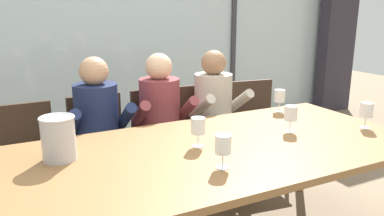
% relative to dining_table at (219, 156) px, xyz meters
% --- Properties ---
extents(ground, '(14.00, 14.00, 0.00)m').
position_rel_dining_table_xyz_m(ground, '(0.00, 1.00, -0.69)').
color(ground, '#847056').
extents(window_glass_panel, '(7.63, 0.03, 2.60)m').
position_rel_dining_table_xyz_m(window_glass_panel, '(0.00, 2.55, 0.61)').
color(window_glass_panel, silver).
rests_on(window_glass_panel, ground).
extents(window_mullion_right, '(0.06, 0.06, 2.60)m').
position_rel_dining_table_xyz_m(window_mullion_right, '(1.72, 2.53, 0.61)').
color(window_mullion_right, '#38383D').
rests_on(window_mullion_right, ground).
extents(hillside_vineyard, '(13.63, 2.40, 1.78)m').
position_rel_dining_table_xyz_m(hillside_vineyard, '(0.00, 6.85, 0.20)').
color(hillside_vineyard, '#568942').
rests_on(hillside_vineyard, ground).
extents(curtain_heavy_drape, '(0.56, 0.20, 2.60)m').
position_rel_dining_table_xyz_m(curtain_heavy_drape, '(3.47, 2.37, 0.61)').
color(curtain_heavy_drape, '#332D38').
rests_on(curtain_heavy_drape, ground).
extents(dining_table, '(2.43, 1.16, 0.75)m').
position_rel_dining_table_xyz_m(dining_table, '(0.00, 0.00, 0.00)').
color(dining_table, olive).
rests_on(dining_table, ground).
extents(chair_near_curtain, '(0.45, 0.45, 0.88)m').
position_rel_dining_table_xyz_m(chair_near_curtain, '(-1.00, 0.97, -0.17)').
color(chair_near_curtain, '#332319').
rests_on(chair_near_curtain, ground).
extents(chair_left_of_center, '(0.45, 0.45, 0.88)m').
position_rel_dining_table_xyz_m(chair_left_of_center, '(-0.47, 1.01, -0.17)').
color(chair_left_of_center, '#332319').
rests_on(chair_left_of_center, ground).
extents(chair_center, '(0.45, 0.45, 0.88)m').
position_rel_dining_table_xyz_m(chair_center, '(0.04, 1.03, -0.17)').
color(chair_center, '#332319').
rests_on(chair_center, ground).
extents(chair_right_of_center, '(0.48, 0.48, 0.88)m').
position_rel_dining_table_xyz_m(chair_right_of_center, '(0.46, 1.00, -0.17)').
color(chair_right_of_center, '#332319').
rests_on(chair_right_of_center, ground).
extents(chair_near_window_right, '(0.49, 0.49, 0.88)m').
position_rel_dining_table_xyz_m(chair_near_window_right, '(0.98, 0.97, -0.17)').
color(chair_near_window_right, '#332319').
rests_on(chair_near_window_right, ground).
extents(person_navy_polo, '(0.46, 0.61, 1.20)m').
position_rel_dining_table_xyz_m(person_navy_polo, '(-0.50, 0.85, -0.00)').
color(person_navy_polo, '#192347').
rests_on(person_navy_polo, ground).
extents(person_maroon_top, '(0.48, 0.62, 1.20)m').
position_rel_dining_table_xyz_m(person_maroon_top, '(0.00, 0.85, -0.00)').
color(person_maroon_top, brown).
rests_on(person_maroon_top, ground).
extents(person_beige_jumper, '(0.48, 0.62, 1.20)m').
position_rel_dining_table_xyz_m(person_beige_jumper, '(0.50, 0.85, -0.00)').
color(person_beige_jumper, '#B7AD9E').
rests_on(person_beige_jumper, ground).
extents(ice_bucket_primary, '(0.18, 0.18, 0.24)m').
position_rel_dining_table_xyz_m(ice_bucket_primary, '(-0.86, 0.21, 0.18)').
color(ice_bucket_primary, '#B7B7BC').
rests_on(ice_bucket_primary, dining_table).
extents(wine_glass_by_left_taster, '(0.08, 0.08, 0.17)m').
position_rel_dining_table_xyz_m(wine_glass_by_left_taster, '(-0.14, -0.27, 0.18)').
color(wine_glass_by_left_taster, silver).
rests_on(wine_glass_by_left_taster, dining_table).
extents(wine_glass_near_bucket, '(0.08, 0.08, 0.17)m').
position_rel_dining_table_xyz_m(wine_glass_near_bucket, '(-0.11, 0.06, 0.18)').
color(wine_glass_near_bucket, silver).
rests_on(wine_glass_near_bucket, dining_table).
extents(wine_glass_center_pour, '(0.08, 0.08, 0.17)m').
position_rel_dining_table_xyz_m(wine_glass_center_pour, '(0.55, 0.03, 0.18)').
color(wine_glass_center_pour, silver).
rests_on(wine_glass_center_pour, dining_table).
extents(wine_glass_by_right_taster, '(0.08, 0.08, 0.17)m').
position_rel_dining_table_xyz_m(wine_glass_by_right_taster, '(1.06, -0.14, 0.18)').
color(wine_glass_by_right_taster, silver).
rests_on(wine_glass_by_right_taster, dining_table).
extents(wine_glass_spare_empty, '(0.08, 0.08, 0.17)m').
position_rel_dining_table_xyz_m(wine_glass_spare_empty, '(0.82, 0.46, 0.18)').
color(wine_glass_spare_empty, silver).
rests_on(wine_glass_spare_empty, dining_table).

